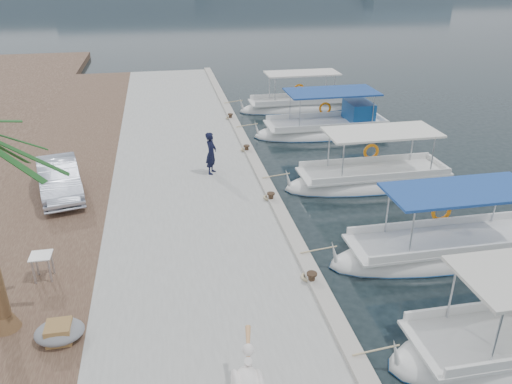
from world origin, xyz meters
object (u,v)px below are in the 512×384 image
(fishing_caique_b, at_px, (445,252))
(fishing_caique_e, at_px, (298,108))
(fisherman, at_px, (211,153))
(fishing_caique_c, at_px, (372,181))
(fishing_caique_d, at_px, (328,130))
(parked_car, at_px, (59,178))

(fishing_caique_b, bearing_deg, fishing_caique_e, 90.47)
(fishing_caique_e, relative_size, fisherman, 4.23)
(fishing_caique_e, xyz_separation_m, fisherman, (-6.28, -9.93, 1.22))
(fishing_caique_c, xyz_separation_m, fisherman, (-6.36, 1.20, 1.22))
(fishing_caique_d, xyz_separation_m, fishing_caique_e, (-0.35, 4.63, -0.06))
(fishing_caique_d, relative_size, fisherman, 4.52)
(parked_car, bearing_deg, fishing_caique_c, -14.27)
(fishing_caique_e, bearing_deg, fishing_caique_b, -89.53)
(fishing_caique_c, xyz_separation_m, parked_car, (-11.95, 0.25, 1.01))
(fishing_caique_e, bearing_deg, fishing_caique_c, -89.61)
(fishing_caique_e, distance_m, parked_car, 16.14)
(parked_car, bearing_deg, fisherman, -3.40)
(fishing_caique_d, height_order, fishing_caique_e, same)
(fisherman, bearing_deg, fishing_caique_b, -112.25)
(fishing_caique_b, distance_m, fisherman, 9.35)
(fishing_caique_d, xyz_separation_m, parked_car, (-12.23, -6.25, 0.95))
(fishing_caique_d, bearing_deg, fishing_caique_b, -91.02)
(fishing_caique_c, xyz_separation_m, fishing_caique_e, (-0.08, 11.13, 0.00))
(fishing_caique_d, relative_size, parked_car, 1.98)
(fishing_caique_b, xyz_separation_m, fishing_caique_c, (-0.06, 5.48, -0.00))
(fishing_caique_d, bearing_deg, parked_car, -152.91)
(fishing_caique_b, relative_size, fishing_caique_c, 1.02)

